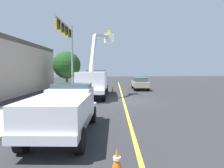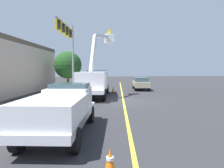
{
  "view_description": "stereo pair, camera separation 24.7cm",
  "coord_description": "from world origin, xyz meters",
  "px_view_note": "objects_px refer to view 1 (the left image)",
  "views": [
    {
      "loc": [
        -16.25,
        4.0,
        2.73
      ],
      "look_at": [
        1.35,
        0.78,
        1.4
      ],
      "focal_mm": 31.01,
      "sensor_mm": 36.0,
      "label": 1
    },
    {
      "loc": [
        -16.29,
        3.76,
        2.73
      ],
      "look_at": [
        1.35,
        0.78,
        1.4
      ],
      "focal_mm": 31.01,
      "sensor_mm": 36.0,
      "label": 2
    }
  ],
  "objects_px": {
    "passing_minivan": "(140,83)",
    "traffic_cone_mid_front": "(113,89)",
    "service_pickup_truck": "(65,108)",
    "utility_bucket_truck": "(95,81)",
    "traffic_signal_mast": "(68,41)",
    "traffic_cone_leading": "(117,162)"
  },
  "relations": [
    {
      "from": "utility_bucket_truck",
      "to": "traffic_cone_leading",
      "type": "distance_m",
      "value": 14.91
    },
    {
      "from": "service_pickup_truck",
      "to": "traffic_cone_leading",
      "type": "xyz_separation_m",
      "value": [
        -3.47,
        -1.5,
        -0.77
      ]
    },
    {
      "from": "traffic_cone_leading",
      "to": "traffic_signal_mast",
      "type": "distance_m",
      "value": 18.48
    },
    {
      "from": "utility_bucket_truck",
      "to": "traffic_signal_mast",
      "type": "distance_m",
      "value": 5.74
    },
    {
      "from": "traffic_signal_mast",
      "to": "passing_minivan",
      "type": "bearing_deg",
      "value": -72.64
    },
    {
      "from": "utility_bucket_truck",
      "to": "service_pickup_truck",
      "type": "xyz_separation_m",
      "value": [
        -11.37,
        2.28,
        -0.49
      ]
    },
    {
      "from": "utility_bucket_truck",
      "to": "traffic_cone_mid_front",
      "type": "height_order",
      "value": "utility_bucket_truck"
    },
    {
      "from": "passing_minivan",
      "to": "service_pickup_truck",
      "type": "bearing_deg",
      "value": 152.18
    },
    {
      "from": "utility_bucket_truck",
      "to": "traffic_signal_mast",
      "type": "height_order",
      "value": "traffic_signal_mast"
    },
    {
      "from": "passing_minivan",
      "to": "traffic_cone_mid_front",
      "type": "relative_size",
      "value": 6.06
    },
    {
      "from": "traffic_cone_mid_front",
      "to": "service_pickup_truck",
      "type": "bearing_deg",
      "value": 161.68
    },
    {
      "from": "utility_bucket_truck",
      "to": "passing_minivan",
      "type": "xyz_separation_m",
      "value": [
        5.62,
        -6.68,
        -0.64
      ]
    },
    {
      "from": "service_pickup_truck",
      "to": "traffic_signal_mast",
      "type": "height_order",
      "value": "traffic_signal_mast"
    },
    {
      "from": "passing_minivan",
      "to": "traffic_signal_mast",
      "type": "distance_m",
      "value": 11.0
    },
    {
      "from": "traffic_cone_leading",
      "to": "traffic_cone_mid_front",
      "type": "relative_size",
      "value": 0.84
    },
    {
      "from": "passing_minivan",
      "to": "traffic_cone_mid_front",
      "type": "height_order",
      "value": "passing_minivan"
    },
    {
      "from": "service_pickup_truck",
      "to": "utility_bucket_truck",
      "type": "bearing_deg",
      "value": -11.36
    },
    {
      "from": "service_pickup_truck",
      "to": "traffic_cone_mid_front",
      "type": "relative_size",
      "value": 7.04
    },
    {
      "from": "passing_minivan",
      "to": "traffic_cone_leading",
      "type": "relative_size",
      "value": 7.21
    },
    {
      "from": "utility_bucket_truck",
      "to": "traffic_cone_mid_front",
      "type": "xyz_separation_m",
      "value": [
        2.81,
        -2.41,
        -1.2
      ]
    },
    {
      "from": "utility_bucket_truck",
      "to": "passing_minivan",
      "type": "bearing_deg",
      "value": -49.92
    },
    {
      "from": "passing_minivan",
      "to": "traffic_cone_leading",
      "type": "distance_m",
      "value": 21.78
    }
  ]
}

